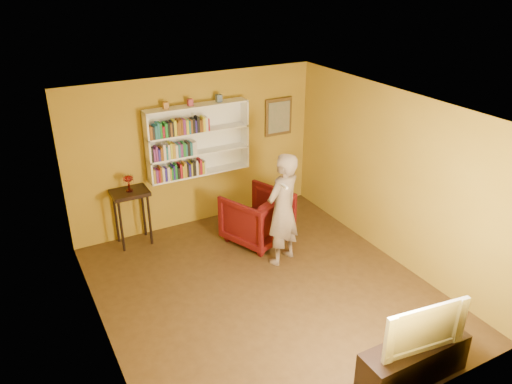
# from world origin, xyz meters

# --- Properties ---
(room_shell) EXTENTS (5.30, 5.80, 2.88)m
(room_shell) POSITION_xyz_m (0.00, 0.00, 1.02)
(room_shell) COLOR #3F2B14
(room_shell) RESTS_ON ground
(bookshelf) EXTENTS (1.80, 0.29, 1.23)m
(bookshelf) POSITION_xyz_m (0.00, 2.41, 1.59)
(bookshelf) COLOR white
(bookshelf) RESTS_ON room_shell
(books_row_lower) EXTENTS (0.93, 0.19, 0.27)m
(books_row_lower) POSITION_xyz_m (-0.39, 2.30, 1.13)
(books_row_lower) COLOR #B18823
(books_row_lower) RESTS_ON bookshelf
(books_row_middle) EXTENTS (0.78, 0.19, 0.27)m
(books_row_middle) POSITION_xyz_m (-0.46, 2.30, 1.51)
(books_row_middle) COLOR black
(books_row_middle) RESTS_ON bookshelf
(books_row_upper) EXTENTS (1.03, 0.19, 0.26)m
(books_row_upper) POSITION_xyz_m (-0.34, 2.30, 1.89)
(books_row_upper) COLOR brown
(books_row_upper) RESTS_ON bookshelf
(ornament_left) EXTENTS (0.08, 0.08, 0.11)m
(ornament_left) POSITION_xyz_m (-0.52, 2.35, 2.27)
(ornament_left) COLOR #A76D2F
(ornament_left) RESTS_ON bookshelf
(ornament_centre) EXTENTS (0.08, 0.08, 0.11)m
(ornament_centre) POSITION_xyz_m (-0.11, 2.35, 2.27)
(ornament_centre) COLOR #8F2F4B
(ornament_centre) RESTS_ON bookshelf
(ornament_right) EXTENTS (0.09, 0.09, 0.13)m
(ornament_right) POSITION_xyz_m (0.41, 2.35, 2.28)
(ornament_right) COLOR #4A5D7B
(ornament_right) RESTS_ON bookshelf
(framed_painting) EXTENTS (0.55, 0.05, 0.70)m
(framed_painting) POSITION_xyz_m (1.65, 2.46, 1.75)
(framed_painting) COLOR #503716
(framed_painting) RESTS_ON room_shell
(console_table) EXTENTS (0.59, 0.45, 0.97)m
(console_table) POSITION_xyz_m (-1.28, 2.25, 0.80)
(console_table) COLOR black
(console_table) RESTS_ON ground
(ruby_lustre) EXTENTS (0.17, 0.16, 0.27)m
(ruby_lustre) POSITION_xyz_m (-1.28, 2.25, 1.16)
(ruby_lustre) COLOR maroon
(ruby_lustre) RESTS_ON console_table
(armchair) EXTENTS (1.24, 1.25, 0.88)m
(armchair) POSITION_xyz_m (0.60, 1.35, 0.44)
(armchair) COLOR #400408
(armchair) RESTS_ON ground
(person) EXTENTS (0.78, 0.65, 1.82)m
(person) POSITION_xyz_m (0.64, 0.60, 0.91)
(person) COLOR #756355
(person) RESTS_ON ground
(game_remote) EXTENTS (0.04, 0.15, 0.04)m
(game_remote) POSITION_xyz_m (0.41, 0.21, 1.51)
(game_remote) COLOR white
(game_remote) RESTS_ON person
(tv_cabinet) EXTENTS (1.35, 0.40, 0.48)m
(tv_cabinet) POSITION_xyz_m (0.67, -2.25, 0.24)
(tv_cabinet) COLOR black
(tv_cabinet) RESTS_ON ground
(television) EXTENTS (1.05, 0.27, 0.60)m
(television) POSITION_xyz_m (0.67, -2.25, 0.78)
(television) COLOR black
(television) RESTS_ON tv_cabinet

